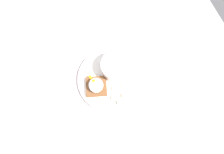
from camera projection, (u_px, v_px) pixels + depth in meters
ground_plane at (112, 80)px, 76.74cm from camera, size 120.00×120.00×2.00cm
plate at (112, 78)px, 75.02cm from camera, size 29.78×29.78×1.60cm
oatmeal_bowl at (116, 67)px, 73.21cm from camera, size 12.63×12.63×5.95cm
toast_slice at (96, 87)px, 72.89cm from camera, size 10.54×10.54×1.60cm
poached_egg at (96, 85)px, 70.54cm from camera, size 8.83×5.95×3.56cm
banana_slice_front at (116, 89)px, 73.02cm from camera, size 4.88×4.89×1.00cm
banana_slice_left at (125, 86)px, 73.30cm from camera, size 4.30×4.28×1.32cm
banana_slice_back at (115, 98)px, 71.93cm from camera, size 3.97×3.98×1.12cm
banana_slice_right at (126, 97)px, 71.69cm from camera, size 3.96×4.10×1.90cm
banana_slice_inner at (121, 102)px, 71.19cm from camera, size 3.48×3.63×1.79cm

